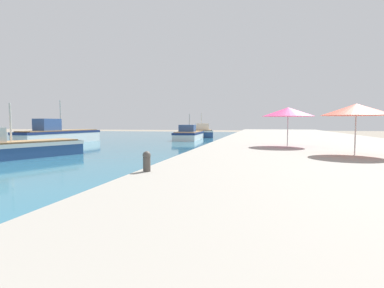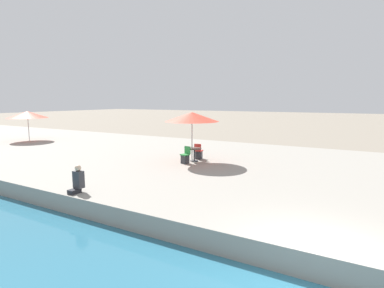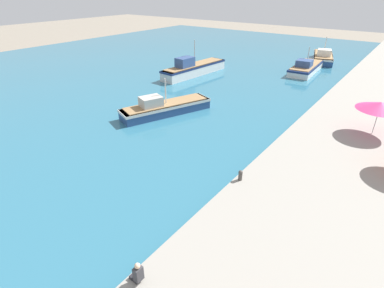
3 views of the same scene
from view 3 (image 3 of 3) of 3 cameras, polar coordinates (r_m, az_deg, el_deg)
water_basin at (r=49.66m, az=-9.52°, el=14.81°), size 56.00×90.00×0.04m
fishing_boat_near at (r=28.85m, az=-5.19°, el=7.00°), size 5.19×9.06×3.44m
fishing_boat_mid at (r=42.30m, az=0.31°, el=14.23°), size 3.17×11.23×4.67m
fishing_boat_far at (r=46.70m, az=20.88°, el=13.49°), size 3.41×9.20×3.47m
fishing_boat_distant at (r=54.82m, az=23.68°, el=14.98°), size 5.13×9.21×3.77m
cafe_umbrella_striped at (r=26.69m, az=32.26°, el=6.16°), size 3.37×3.37×2.57m
person_at_quay at (r=12.72m, az=-10.34°, el=-23.11°), size 0.55×0.36×1.03m
mooring_bollard at (r=18.03m, az=9.21°, el=-5.82°), size 0.26×0.26×0.65m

